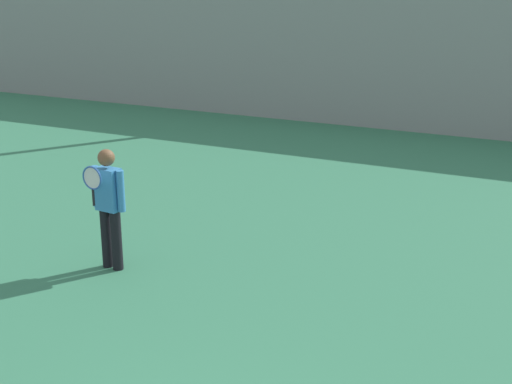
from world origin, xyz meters
TOP-DOWN VIEW (x-y plane):
  - tennis_player at (-3.11, 4.33)m, footprint 0.52×0.42m
  - back_fence at (0.00, 14.35)m, footprint 33.26×0.06m

SIDE VIEW (x-z plane):
  - tennis_player at x=-3.11m, z-range 0.10..1.75m
  - back_fence at x=0.00m, z-range 0.00..3.38m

